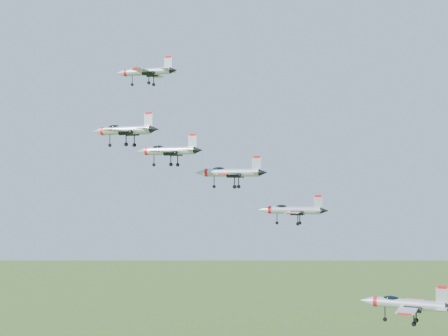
# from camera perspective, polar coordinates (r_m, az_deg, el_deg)

# --- Properties ---
(jet_lead) EXTENTS (12.78, 10.55, 3.42)m
(jet_lead) POSITION_cam_1_polar(r_m,az_deg,el_deg) (121.19, -7.20, 8.74)
(jet_lead) COLOR #B4BBC2
(jet_left_high) EXTENTS (13.46, 11.34, 3.62)m
(jet_left_high) POSITION_cam_1_polar(r_m,az_deg,el_deg) (107.53, -9.13, 3.44)
(jet_left_high) COLOR #B4BBC2
(jet_right_high) EXTENTS (11.30, 9.49, 3.03)m
(jet_right_high) POSITION_cam_1_polar(r_m,az_deg,el_deg) (93.19, -5.14, 1.60)
(jet_right_high) COLOR #B4BBC2
(jet_left_low) EXTENTS (13.28, 10.99, 3.55)m
(jet_left_low) POSITION_cam_1_polar(r_m,az_deg,el_deg) (107.69, 0.52, -0.40)
(jet_left_low) COLOR #B4BBC2
(jet_right_low) EXTENTS (10.85, 8.93, 2.90)m
(jet_right_low) POSITION_cam_1_polar(r_m,az_deg,el_deg) (95.56, 6.25, -3.83)
(jet_right_low) COLOR #B4BBC2
(jet_trail) EXTENTS (14.02, 11.77, 3.76)m
(jet_trail) POSITION_cam_1_polar(r_m,az_deg,el_deg) (98.32, 16.28, -11.82)
(jet_trail) COLOR #B4BBC2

